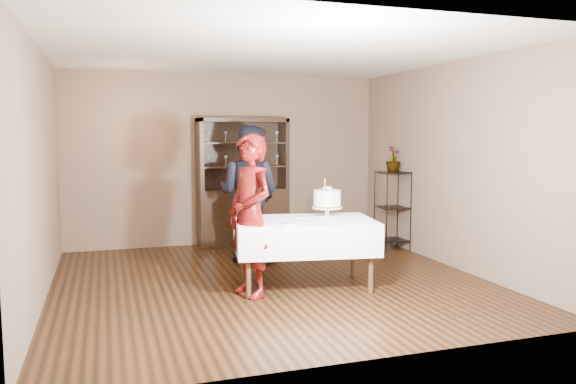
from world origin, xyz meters
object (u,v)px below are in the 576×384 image
object	(u,v)px
china_hutch	(243,203)
potted_plant	(393,159)
plant_etagere	(392,207)
cake_table	(305,236)
woman	(250,215)
cake	(327,200)
man	(249,194)

from	to	relation	value
china_hutch	potted_plant	distance (m)	2.44
plant_etagere	potted_plant	bearing A→B (deg)	-135.69
china_hutch	cake_table	bearing A→B (deg)	-87.84
woman	potted_plant	xyz separation A→B (m)	(2.64, 1.69, 0.50)
cake_table	woman	size ratio (longest dim) A/B	0.97
plant_etagere	potted_plant	world-z (taller)	potted_plant
china_hutch	cake_table	size ratio (longest dim) A/B	1.17
plant_etagere	cake	size ratio (longest dim) A/B	2.43
woman	man	size ratio (longest dim) A/B	0.94
plant_etagere	cake_table	distance (m)	2.53
man	cake	bearing A→B (deg)	156.18
cake_table	china_hutch	bearing A→B (deg)	92.16
man	potted_plant	bearing A→B (deg)	-136.59
china_hutch	woman	bearing A→B (deg)	-101.73
china_hutch	woman	world-z (taller)	china_hutch
cake	cake_table	bearing A→B (deg)	-156.19
plant_etagere	cake	world-z (taller)	cake
plant_etagere	man	bearing A→B (deg)	-178.08
china_hutch	potted_plant	bearing A→B (deg)	-27.11
plant_etagere	man	size ratio (longest dim) A/B	0.64
china_hutch	plant_etagere	distance (m)	2.33
woman	potted_plant	distance (m)	3.17
plant_etagere	woman	xyz separation A→B (m)	(-2.65, -1.69, 0.23)
plant_etagere	potted_plant	distance (m)	0.73
woman	potted_plant	size ratio (longest dim) A/B	4.54
cake	potted_plant	world-z (taller)	potted_plant
cake_table	woman	xyz separation A→B (m)	(-0.67, -0.13, 0.28)
cake_table	man	distance (m)	1.55
man	woman	bearing A→B (deg)	118.06
plant_etagere	woman	distance (m)	3.15
china_hutch	cake	bearing A→B (deg)	-80.04
china_hutch	man	bearing A→B (deg)	-98.97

